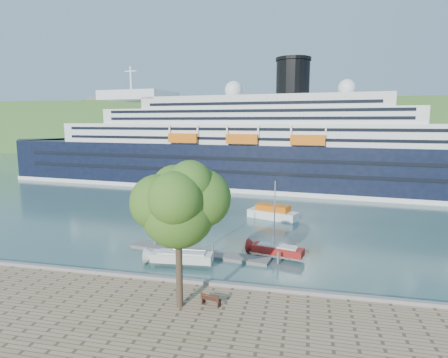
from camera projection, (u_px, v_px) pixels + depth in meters
ground at (183, 292)px, 32.70m from camera, size 400.00×400.00×0.00m
far_hillside at (286, 128)px, 170.69m from camera, size 400.00×50.00×24.00m
quay_coping at (182, 280)px, 32.33m from camera, size 220.00×0.50×0.30m
cruise_ship at (233, 124)px, 85.08m from camera, size 126.51×30.83×28.14m
park_bench at (211, 299)px, 28.15m from camera, size 1.73×1.04×1.04m
promenade_tree at (178, 229)px, 27.18m from camera, size 7.20×7.20×11.92m
floating_pontoon at (198, 253)px, 41.91m from camera, size 16.56×4.39×0.37m
sailboat_white_near at (181, 223)px, 37.90m from camera, size 7.11×2.55×9.00m
sailboat_red at (278, 222)px, 40.37m from camera, size 6.47×3.13×8.06m
tender_launch at (273, 212)px, 57.27m from camera, size 8.12×5.03×2.12m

